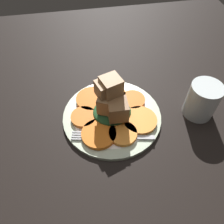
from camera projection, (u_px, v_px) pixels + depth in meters
table_slab at (112, 119)px, 58.06cm from camera, size 120.00×120.00×2.00cm
plate at (112, 116)px, 56.88cm from camera, size 25.36×25.36×1.05cm
carrot_slice_0 at (84, 116)px, 55.36cm from camera, size 6.51×6.51×1.06cm
carrot_slice_1 at (99, 134)px, 52.03cm from camera, size 8.40×8.40×1.06cm
carrot_slice_2 at (123, 134)px, 52.08cm from camera, size 6.82×6.82×1.06cm
carrot_slice_3 at (140, 120)px, 54.59cm from camera, size 8.53×8.53×1.06cm
carrot_slice_4 at (133, 100)px, 58.83cm from camera, size 6.67×6.67×1.06cm
carrot_slice_5 at (114, 94)px, 60.27cm from camera, size 6.51×6.51×1.06cm
carrot_slice_6 at (92, 99)px, 59.06cm from camera, size 8.53×8.53×1.06cm
center_pile at (111, 104)px, 52.82cm from camera, size 9.75×9.19×11.21cm
fork at (111, 137)px, 51.95cm from camera, size 19.75×5.75×0.40cm
water_glass at (202, 100)px, 54.71cm from camera, size 7.78×7.78×9.37cm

